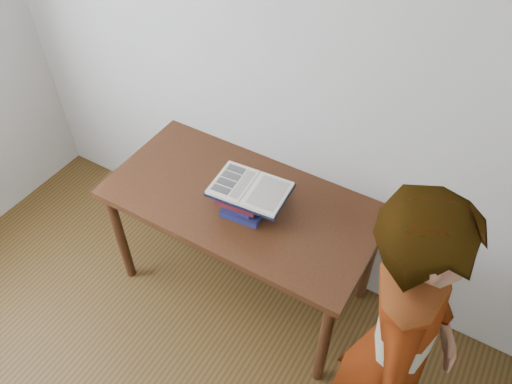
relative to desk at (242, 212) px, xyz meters
The scene contains 4 objects.
desk is the anchor object (origin of this frame).
book_stack 0.19m from the desk, 49.71° to the right, with size 0.26×0.20×0.15m.
open_book 0.28m from the desk, 27.45° to the right, with size 0.40×0.30×0.03m.
reader 1.12m from the desk, 24.47° to the right, with size 0.63×0.42×1.74m, color tan.
Camera 1 is at (1.09, -0.16, 2.73)m, focal length 35.00 mm.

